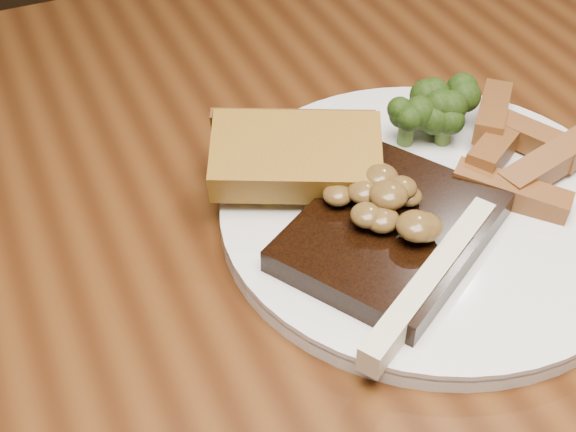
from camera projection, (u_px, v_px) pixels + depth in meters
name	position (u px, v px, depth m)	size (l,w,h in m)	color
dining_table	(286.00, 345.00, 0.62)	(1.60, 0.90, 0.75)	#44240D
chair_far	(139.00, 81.00, 1.20)	(0.46, 0.46, 0.90)	black
plate	(429.00, 214.00, 0.59)	(0.31, 0.31, 0.01)	silver
steak	(392.00, 233.00, 0.55)	(0.15, 0.11, 0.02)	black
steak_bone	(430.00, 285.00, 0.51)	(0.16, 0.02, 0.02)	beige
mushroom_pile	(389.00, 198.00, 0.54)	(0.07, 0.07, 0.03)	brown
garlic_bread	(296.00, 179.00, 0.59)	(0.12, 0.07, 0.03)	#8E5F19
potato_wedges	(519.00, 159.00, 0.61)	(0.11, 0.11, 0.02)	brown
broccoli_cluster	(443.00, 123.00, 0.63)	(0.07, 0.07, 0.04)	#24390C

